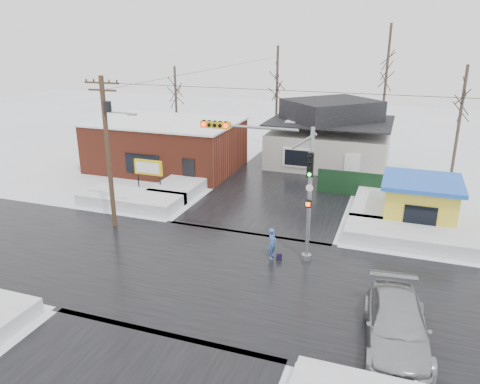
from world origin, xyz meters
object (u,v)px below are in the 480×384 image
(marquee_sign, at_px, (148,168))
(traffic_signal, at_px, (279,174))
(pedestrian, at_px, (272,244))
(kiosk, at_px, (420,202))
(utility_pole, at_px, (108,144))
(car, at_px, (397,326))

(marquee_sign, bearing_deg, traffic_signal, -29.72)
(marquee_sign, bearing_deg, pedestrian, -31.60)
(kiosk, bearing_deg, pedestrian, -134.30)
(utility_pole, bearing_deg, car, -20.76)
(traffic_signal, distance_m, utility_pole, 10.39)
(kiosk, relative_size, pedestrian, 2.77)
(pedestrian, height_order, car, pedestrian)
(utility_pole, xyz_separation_m, kiosk, (17.43, 6.49, -3.65))
(marquee_sign, bearing_deg, utility_pole, -79.87)
(utility_pole, xyz_separation_m, car, (16.56, -6.28, -4.29))
(utility_pole, relative_size, kiosk, 1.96)
(traffic_signal, relative_size, kiosk, 1.52)
(marquee_sign, xyz_separation_m, pedestrian, (11.26, -6.92, -1.09))
(pedestrian, xyz_separation_m, car, (6.37, -5.35, -0.01))
(traffic_signal, xyz_separation_m, pedestrian, (-0.18, -0.40, -3.71))
(kiosk, relative_size, car, 0.81)
(utility_pole, height_order, car, utility_pole)
(marquee_sign, height_order, kiosk, kiosk)
(marquee_sign, relative_size, pedestrian, 1.53)
(traffic_signal, distance_m, kiosk, 10.43)
(car, bearing_deg, pedestrian, 133.90)
(traffic_signal, xyz_separation_m, kiosk, (7.07, 7.03, -3.08))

